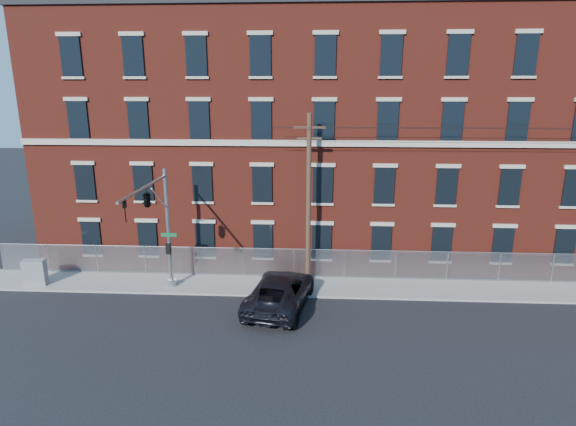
# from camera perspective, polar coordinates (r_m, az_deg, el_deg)

# --- Properties ---
(ground) EXTENTS (140.00, 140.00, 0.00)m
(ground) POSITION_cam_1_polar(r_m,az_deg,el_deg) (23.79, -2.77, -13.76)
(ground) COLOR black
(ground) RESTS_ON ground
(sidewalk) EXTENTS (65.00, 3.00, 0.12)m
(sidewalk) POSITION_cam_1_polar(r_m,az_deg,el_deg) (29.78, 22.23, -8.67)
(sidewalk) COLOR #989590
(sidewalk) RESTS_ON ground
(mill_building) EXTENTS (55.30, 14.32, 16.30)m
(mill_building) POSITION_cam_1_polar(r_m,az_deg,el_deg) (36.19, 18.98, 8.92)
(mill_building) COLOR maroon
(mill_building) RESTS_ON ground
(chain_link_fence) EXTENTS (59.06, 0.06, 1.85)m
(chain_link_fence) POSITION_cam_1_polar(r_m,az_deg,el_deg) (30.57, 21.64, -6.00)
(chain_link_fence) COLOR #A5A8AD
(chain_link_fence) RESTS_ON ground
(traffic_signal_mast) EXTENTS (0.90, 6.75, 7.00)m
(traffic_signal_mast) POSITION_cam_1_polar(r_m,az_deg,el_deg) (25.12, -16.15, 0.44)
(traffic_signal_mast) COLOR #9EA0A5
(traffic_signal_mast) RESTS_ON ground
(utility_pole_near) EXTENTS (1.80, 0.28, 10.00)m
(utility_pole_near) POSITION_cam_1_polar(r_m,az_deg,el_deg) (27.06, 2.52, 1.92)
(utility_pole_near) COLOR #493224
(utility_pole_near) RESTS_ON ground
(pickup_truck) EXTENTS (3.96, 6.69, 1.74)m
(pickup_truck) POSITION_cam_1_polar(r_m,az_deg,el_deg) (25.48, -0.97, -9.52)
(pickup_truck) COLOR black
(pickup_truck) RESTS_ON ground
(utility_cabinet) EXTENTS (1.33, 0.82, 1.55)m
(utility_cabinet) POSITION_cam_1_polar(r_m,az_deg,el_deg) (31.65, -28.44, -6.39)
(utility_cabinet) COLOR gray
(utility_cabinet) RESTS_ON sidewalk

